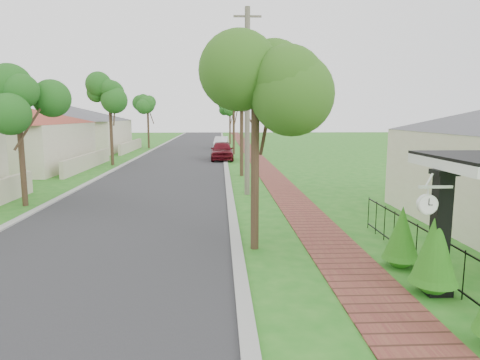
# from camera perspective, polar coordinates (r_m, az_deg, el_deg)

# --- Properties ---
(ground) EXTENTS (160.00, 160.00, 0.00)m
(ground) POSITION_cam_1_polar(r_m,az_deg,el_deg) (9.66, -3.90, -12.95)
(ground) COLOR #22701A
(ground) RESTS_ON ground
(road) EXTENTS (7.00, 120.00, 0.02)m
(road) POSITION_cam_1_polar(r_m,az_deg,el_deg) (29.38, -8.99, 1.60)
(road) COLOR #28282B
(road) RESTS_ON ground
(kerb_right) EXTENTS (0.30, 120.00, 0.10)m
(kerb_right) POSITION_cam_1_polar(r_m,az_deg,el_deg) (29.20, -1.85, 1.66)
(kerb_right) COLOR #9E9E99
(kerb_right) RESTS_ON ground
(kerb_left) EXTENTS (0.30, 120.00, 0.10)m
(kerb_left) POSITION_cam_1_polar(r_m,az_deg,el_deg) (30.00, -15.94, 1.51)
(kerb_left) COLOR #9E9E99
(kerb_left) RESTS_ON ground
(sidewalk) EXTENTS (1.50, 120.00, 0.03)m
(sidewalk) POSITION_cam_1_polar(r_m,az_deg,el_deg) (29.36, 3.23, 1.68)
(sidewalk) COLOR brown
(sidewalk) RESTS_ON ground
(porch_post) EXTENTS (0.48, 0.48, 2.52)m
(porch_post) POSITION_cam_1_polar(r_m,az_deg,el_deg) (9.41, 25.05, -7.19)
(porch_post) COLOR black
(porch_post) RESTS_ON ground
(picket_fence) EXTENTS (0.03, 8.02, 1.00)m
(picket_fence) POSITION_cam_1_polar(r_m,az_deg,el_deg) (10.57, 24.02, -8.73)
(picket_fence) COLOR black
(picket_fence) RESTS_ON ground
(street_trees) EXTENTS (10.70, 37.65, 5.89)m
(street_trees) POSITION_cam_1_polar(r_m,az_deg,el_deg) (35.97, -7.77, 10.14)
(street_trees) COLOR #382619
(street_trees) RESTS_ON ground
(hedge_row) EXTENTS (0.83, 4.43, 2.08)m
(hedge_row) POSITION_cam_1_polar(r_m,az_deg,el_deg) (9.12, 25.44, -9.24)
(hedge_row) COLOR #146113
(hedge_row) RESTS_ON ground
(far_house_grey) EXTENTS (15.56, 15.56, 4.60)m
(far_house_grey) POSITION_cam_1_polar(r_m,az_deg,el_deg) (45.60, -22.32, 6.49)
(far_house_grey) COLOR beige
(far_house_grey) RESTS_ON ground
(parked_car_red) EXTENTS (1.78, 4.40, 1.50)m
(parked_car_red) POSITION_cam_1_polar(r_m,az_deg,el_deg) (34.13, -2.41, 3.93)
(parked_car_red) COLOR #570D15
(parked_car_red) RESTS_ON ground
(parked_car_white) EXTENTS (1.70, 3.99, 1.28)m
(parked_car_white) POSITION_cam_1_polar(r_m,az_deg,el_deg) (45.57, -2.49, 4.98)
(parked_car_white) COLOR white
(parked_car_white) RESTS_ON ground
(near_tree) EXTENTS (2.14, 2.14, 5.49)m
(near_tree) POSITION_cam_1_polar(r_m,az_deg,el_deg) (11.14, 2.07, 12.87)
(near_tree) COLOR #382619
(near_tree) RESTS_ON ground
(utility_pole) EXTENTS (1.20, 0.24, 8.12)m
(utility_pole) POSITION_cam_1_polar(r_m,az_deg,el_deg) (19.03, 0.97, 10.34)
(utility_pole) COLOR #6C6554
(utility_pole) RESTS_ON ground
(station_clock) EXTENTS (0.64, 0.13, 0.54)m
(station_clock) POSITION_cam_1_polar(r_m,az_deg,el_deg) (8.65, 23.76, -2.78)
(station_clock) COLOR white
(station_clock) RESTS_ON ground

